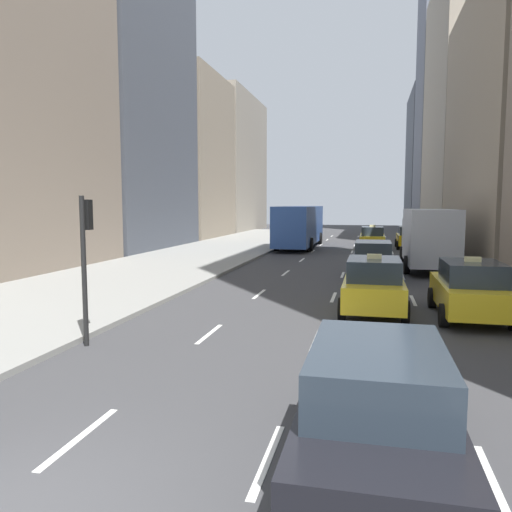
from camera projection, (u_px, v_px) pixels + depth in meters
name	position (u px, v px, depth m)	size (l,w,h in m)	color
sidewalk_left	(202.00, 255.00, 33.03)	(8.00, 66.00, 0.15)	gray
lane_markings	(346.00, 267.00, 27.02)	(5.72, 56.00, 0.01)	white
building_row_left	(122.00, 59.00, 36.09)	(6.00, 68.32, 35.94)	#A89E89
building_row_right	(483.00, 59.00, 38.26)	(6.00, 78.59, 37.77)	gray
taxi_lead	(372.00, 238.00, 37.71)	(2.02, 4.40, 1.87)	yellow
taxi_second	(409.00, 237.00, 38.43)	(2.02, 4.40, 1.87)	yellow
taxi_third	(374.00, 285.00, 15.66)	(2.02, 4.40, 1.87)	yellow
taxi_fourth	(470.00, 289.00, 14.82)	(2.02, 4.40, 1.87)	yellow
sedan_black_near	(373.00, 259.00, 23.07)	(2.02, 4.82, 1.71)	black
sedan_silver_behind	(377.00, 406.00, 6.29)	(2.02, 4.81, 1.70)	black
city_bus	(300.00, 225.00, 39.41)	(2.80, 11.61, 3.25)	#2D519E
box_truck	(428.00, 237.00, 26.16)	(2.58, 8.40, 3.15)	silver
traffic_light_pole	(85.00, 246.00, 11.87)	(0.24, 0.42, 3.60)	black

